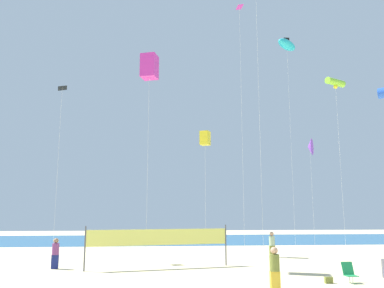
{
  "coord_description": "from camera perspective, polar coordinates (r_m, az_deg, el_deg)",
  "views": [
    {
      "loc": [
        -2.08,
        -14.09,
        3.09
      ],
      "look_at": [
        0.04,
        9.47,
        7.2
      ],
      "focal_mm": 37.39,
      "sensor_mm": 36.0,
      "label": 1
    }
  ],
  "objects": [
    {
      "name": "beachgoer_plum_shirt",
      "position": [
        24.68,
        -18.9,
        -14.41
      ],
      "size": [
        0.39,
        0.39,
        1.69
      ],
      "rotation": [
        0.0,
        0.0,
        0.11
      ],
      "color": "navy",
      "rests_on": "ground"
    },
    {
      "name": "ocean_band",
      "position": [
        49.25,
        -2.8,
        -13.43
      ],
      "size": [
        120.0,
        20.0,
        0.01
      ],
      "primitive_type": "cube",
      "color": "#28608C",
      "rests_on": "ground"
    },
    {
      "name": "folding_beach_chair",
      "position": [
        20.31,
        21.51,
        -16.61
      ],
      "size": [
        0.52,
        0.65,
        0.89
      ],
      "rotation": [
        0.0,
        0.0,
        -0.58
      ],
      "color": "#1E8C4C",
      "rests_on": "ground"
    },
    {
      "name": "kite_lime_tube",
      "position": [
        33.06,
        19.76,
        8.22
      ],
      "size": [
        1.86,
        1.3,
        13.32
      ],
      "color": "silver",
      "rests_on": "ground"
    },
    {
      "name": "kite_magenta_box",
      "position": [
        26.22,
        -6.09,
        10.9
      ],
      "size": [
        1.22,
        1.22,
        13.13
      ],
      "color": "silver",
      "rests_on": "ground"
    },
    {
      "name": "volleyball_net",
      "position": [
        23.73,
        -4.7,
        -13.32
      ],
      "size": [
        8.15,
        1.88,
        2.4
      ],
      "color": "#4C4C51",
      "rests_on": "ground"
    },
    {
      "name": "beachgoer_sage_shirt",
      "position": [
        30.03,
        11.34,
        -13.75
      ],
      "size": [
        0.41,
        0.41,
        1.77
      ],
      "rotation": [
        0.0,
        0.0,
        4.96
      ],
      "color": "olive",
      "rests_on": "ground"
    },
    {
      "name": "kite_black_diamond",
      "position": [
        31.01,
        -18.07,
        7.43
      ],
      "size": [
        0.9,
        0.89,
        12.38
      ],
      "color": "silver",
      "rests_on": "ground"
    },
    {
      "name": "kite_violet_delta",
      "position": [
        33.32,
        16.47,
        -0.42
      ],
      "size": [
        0.99,
        1.33,
        9.0
      ],
      "color": "silver",
      "rests_on": "ground"
    },
    {
      "name": "kite_magenta_diamond",
      "position": [
        33.09,
        6.74,
        17.96
      ],
      "size": [
        0.74,
        0.74,
        19.29
      ],
      "color": "silver",
      "rests_on": "ground"
    },
    {
      "name": "beachgoer_olive_shirt",
      "position": [
        17.1,
        11.71,
        -16.89
      ],
      "size": [
        0.4,
        0.4,
        1.75
      ],
      "rotation": [
        0.0,
        0.0,
        2.99
      ],
      "color": "gold",
      "rests_on": "ground"
    },
    {
      "name": "kite_yellow_box",
      "position": [
        31.7,
        1.87,
        0.82
      ],
      "size": [
        0.94,
        0.94,
        9.52
      ],
      "color": "silver",
      "rests_on": "ground"
    },
    {
      "name": "kite_cyan_inflatable",
      "position": [
        37.93,
        13.37,
        13.59
      ],
      "size": [
        2.46,
        2.27,
        18.69
      ],
      "color": "silver",
      "rests_on": "ground"
    },
    {
      "name": "beach_handbag",
      "position": [
        19.84,
        18.92,
        -17.89
      ],
      "size": [
        0.35,
        0.17,
        0.28
      ],
      "primitive_type": "cube",
      "color": "olive",
      "rests_on": "ground"
    }
  ]
}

